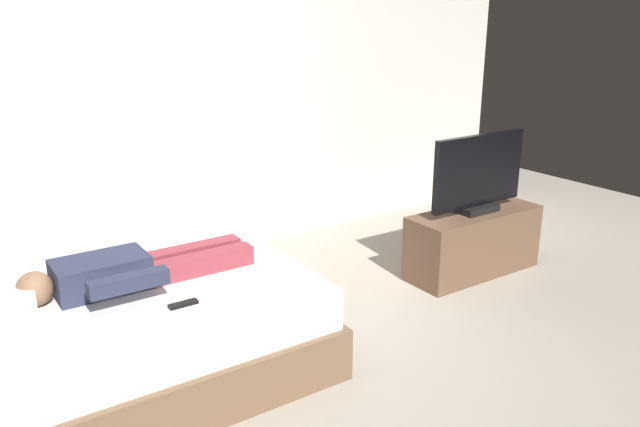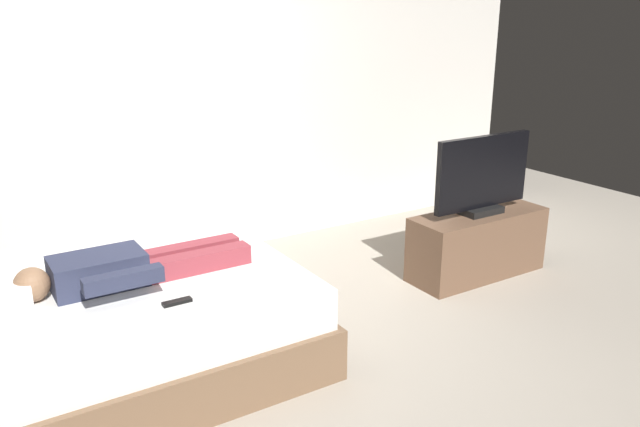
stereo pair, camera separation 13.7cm
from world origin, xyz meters
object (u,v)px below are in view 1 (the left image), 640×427
at_px(tv_stand, 473,242).
at_px(tv, 478,175).
at_px(person, 126,271).
at_px(remote, 183,304).
at_px(bed, 123,326).

xyz_separation_m(tv_stand, tv, (-0.00, 0.00, 0.53)).
xyz_separation_m(person, tv, (2.65, -0.05, 0.16)).
bearing_deg(remote, bed, 110.40).
xyz_separation_m(bed, remote, (0.18, -0.48, 0.29)).
xyz_separation_m(person, remote, (0.15, -0.40, -0.07)).
relative_size(bed, remote, 13.39).
xyz_separation_m(bed, person, (0.03, -0.08, 0.36)).
height_order(person, tv, tv).
relative_size(bed, tv, 2.28).
relative_size(bed, tv_stand, 1.83).
bearing_deg(tv, person, 178.89).
bearing_deg(bed, tv, -2.79).
relative_size(tv_stand, tv, 1.25).
bearing_deg(tv, remote, -171.96).
relative_size(person, remote, 8.40).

